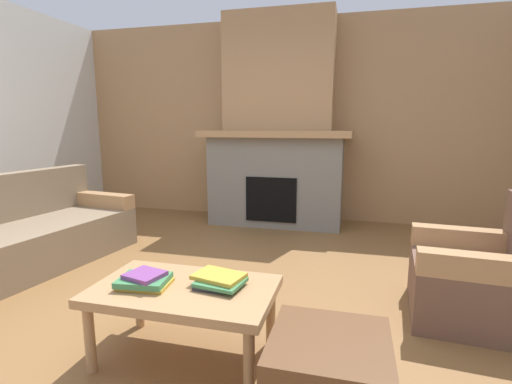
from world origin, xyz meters
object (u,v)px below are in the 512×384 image
at_px(fireplace, 278,135).
at_px(armchair, 480,278).
at_px(ottoman, 328,380).
at_px(coffee_table, 184,296).
at_px(couch, 31,235).

relative_size(fireplace, armchair, 3.18).
relative_size(armchair, ottoman, 1.63).
bearing_deg(fireplace, coffee_table, -87.96).
height_order(couch, armchair, same).
xyz_separation_m(fireplace, couch, (-1.93, -2.14, -0.88)).
height_order(armchair, coffee_table, armchair).
bearing_deg(armchair, couch, 178.51).
distance_m(fireplace, ottoman, 3.67).
bearing_deg(fireplace, armchair, -50.45).
height_order(fireplace, armchair, fireplace).
bearing_deg(armchair, ottoman, -127.98).
bearing_deg(couch, coffee_table, -26.22).
distance_m(couch, coffee_table, 2.27).
bearing_deg(couch, fireplace, 47.98).
bearing_deg(coffee_table, fireplace, 92.04).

